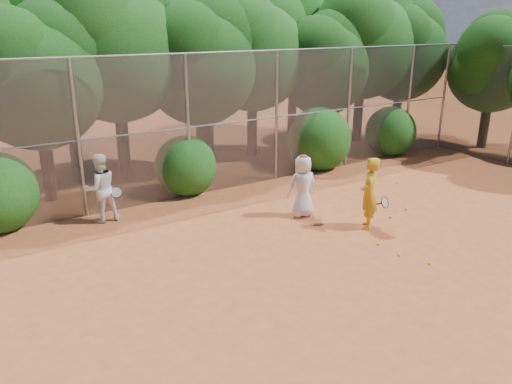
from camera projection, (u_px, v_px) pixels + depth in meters
ground at (362, 267)px, 10.29m from camera, size 80.00×80.00×0.00m
fence_back at (216, 122)px, 14.34m from camera, size 20.05×0.09×4.03m
tree_2 at (36, 70)px, 13.09m from camera, size 3.99×3.47×5.47m
tree_3 at (115, 36)px, 14.92m from camera, size 4.89×4.26×6.70m
tree_4 at (200, 56)px, 15.91m from camera, size 4.19×3.64×5.73m
tree_5 at (253, 44)px, 17.74m from camera, size 4.51×3.92×6.17m
tree_6 at (324, 60)px, 18.40m from camera, size 3.86×3.36×5.29m
tree_7 at (364, 35)px, 19.91m from camera, size 4.77×4.14×6.53m
tree_8 at (403, 47)px, 20.83m from camera, size 4.25×3.70×5.82m
tree_10 at (63, 27)px, 16.08m from camera, size 5.15×4.48×7.06m
tree_11 at (207, 40)px, 18.47m from camera, size 4.64×4.03×6.35m
tree_12 at (295, 29)px, 21.14m from camera, size 5.02×4.37×6.88m
tree_13 at (494, 58)px, 19.03m from camera, size 3.86×3.36×5.29m
bush_1 at (185, 163)px, 14.50m from camera, size 1.80×1.80×1.80m
bush_2 at (319, 136)px, 16.99m from camera, size 2.20×2.20×2.20m
bush_3 at (391, 129)px, 18.83m from camera, size 1.90×1.90×1.90m
player_yellow at (369, 193)px, 11.97m from camera, size 0.89×0.76×1.77m
player_teen at (303, 186)px, 12.74m from camera, size 0.86×0.64×1.64m
player_white at (100, 188)px, 12.39m from camera, size 0.92×0.79×1.75m
ball_0 at (378, 244)px, 11.28m from camera, size 0.07×0.07×0.07m
ball_1 at (390, 217)px, 12.82m from camera, size 0.07×0.07×0.07m
ball_2 at (430, 263)px, 10.37m from camera, size 0.07×0.07×0.07m
ball_3 at (406, 209)px, 13.37m from camera, size 0.07×0.07×0.07m
ball_4 at (399, 255)px, 10.74m from camera, size 0.07×0.07×0.07m
ball_5 at (397, 183)px, 15.55m from camera, size 0.07×0.07×0.07m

